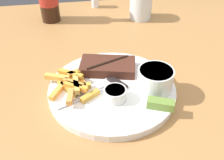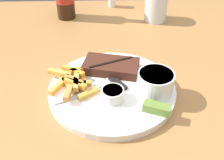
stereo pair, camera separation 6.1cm
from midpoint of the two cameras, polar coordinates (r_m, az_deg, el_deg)
dining_table at (r=0.68m, az=2.56°, el=-7.79°), size 1.23×1.17×0.76m
dinner_plate at (r=0.62m, az=2.78°, el=-2.20°), size 0.30×0.30×0.02m
steak_portion at (r=0.66m, az=2.71°, el=2.92°), size 0.15×0.10×0.03m
fries_pile at (r=0.62m, az=-5.65°, el=-0.24°), size 0.12×0.13×0.02m
coleslaw_cup at (r=0.60m, az=12.31°, el=-0.47°), size 0.08×0.08×0.05m
dipping_sauce_cup at (r=0.58m, az=3.35°, el=-3.14°), size 0.05×0.05×0.03m
pickle_spear at (r=0.56m, az=12.81°, el=-6.15°), size 0.06×0.04×0.02m
fork_utensil at (r=0.59m, az=-4.04°, el=-3.49°), size 0.13×0.06×0.00m
knife_utensil at (r=0.65m, az=1.93°, el=0.83°), size 0.11×0.15×0.01m
drinking_glass at (r=0.96m, az=11.39°, el=15.07°), size 0.08×0.08×0.09m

